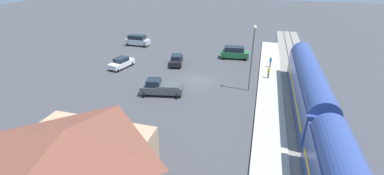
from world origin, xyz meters
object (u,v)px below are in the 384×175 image
(sedan_black, at_px, (176,60))
(suv_silver, at_px, (137,40))
(pedestrian_waiting_far, at_px, (269,72))
(sedan_white, at_px, (121,63))
(pickup_charcoal, at_px, (161,87))
(pedestrian_on_platform, at_px, (271,61))
(suv_green, at_px, (234,52))
(station_building, at_px, (72,160))
(light_pole_near_platform, at_px, (252,52))

(sedan_black, xyz_separation_m, suv_silver, (11.44, -8.70, 0.27))
(pedestrian_waiting_far, relative_size, suv_silver, 0.35)
(sedan_white, bearing_deg, pedestrian_waiting_far, -177.04)
(pickup_charcoal, bearing_deg, sedan_black, -81.86)
(sedan_black, bearing_deg, pedestrian_on_platform, -171.78)
(pickup_charcoal, distance_m, suv_silver, 23.73)
(sedan_black, bearing_deg, suv_green, -147.66)
(station_building, bearing_deg, sedan_white, -68.10)
(light_pole_near_platform, bearing_deg, sedan_black, -28.78)
(sedan_white, xyz_separation_m, suv_green, (-17.31, -9.50, 0.27))
(pedestrian_waiting_far, height_order, sedan_black, pedestrian_waiting_far)
(pickup_charcoal, xyz_separation_m, suv_silver, (13.03, -19.83, 0.12))
(station_building, bearing_deg, pickup_charcoal, -90.87)
(sedan_black, distance_m, suv_green, 10.74)
(suv_silver, bearing_deg, suv_green, 171.81)
(sedan_white, bearing_deg, station_building, 111.90)
(sedan_white, relative_size, sedan_black, 1.00)
(pedestrian_on_platform, xyz_separation_m, pedestrian_waiting_far, (0.28, 4.77, 0.00))
(sedan_black, xyz_separation_m, suv_green, (-9.07, -5.74, 0.27))
(light_pole_near_platform, bearing_deg, sedan_white, -8.57)
(pedestrian_on_platform, relative_size, suv_green, 0.34)
(pickup_charcoal, distance_m, light_pole_near_platform, 12.54)
(pedestrian_on_platform, bearing_deg, pickup_charcoal, 44.21)
(sedan_black, distance_m, light_pole_near_platform, 15.02)
(pedestrian_on_platform, relative_size, pedestrian_waiting_far, 1.00)
(pedestrian_on_platform, xyz_separation_m, light_pole_near_platform, (2.77, 9.10, 4.15))
(pedestrian_on_platform, bearing_deg, suv_green, -29.53)
(suv_green, relative_size, light_pole_near_platform, 0.58)
(pedestrian_on_platform, height_order, pickup_charcoal, pickup_charcoal)
(suv_green, height_order, suv_silver, same)
(station_building, distance_m, pedestrian_waiting_far, 28.57)
(pedestrian_waiting_far, distance_m, sedan_white, 23.31)
(pedestrian_on_platform, relative_size, sedan_black, 0.36)
(suv_silver, height_order, light_pole_near_platform, light_pole_near_platform)
(pedestrian_waiting_far, height_order, suv_silver, suv_silver)
(pedestrian_on_platform, relative_size, pickup_charcoal, 0.30)
(pedestrian_waiting_far, distance_m, suv_silver, 28.76)
(suv_silver, bearing_deg, pickup_charcoal, 123.30)
(station_building, distance_m, suv_silver, 38.50)
(sedan_black, xyz_separation_m, pickup_charcoal, (-1.59, 11.14, 0.15))
(station_building, distance_m, pickup_charcoal, 16.55)
(pedestrian_on_platform, relative_size, suv_silver, 0.35)
(station_building, xyz_separation_m, pedestrian_waiting_far, (-13.69, -25.03, -1.54))
(station_building, bearing_deg, light_pole_near_platform, -118.42)
(pedestrian_on_platform, bearing_deg, pedestrian_waiting_far, 86.70)
(station_building, distance_m, light_pole_near_platform, 23.68)
(pedestrian_on_platform, xyz_separation_m, suv_green, (6.24, -3.53, -0.13))
(suv_green, xyz_separation_m, suv_silver, (20.51, -2.95, 0.00))
(pickup_charcoal, height_order, light_pole_near_platform, light_pole_near_platform)
(pedestrian_waiting_far, xyz_separation_m, suv_green, (5.96, -8.30, -0.13))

